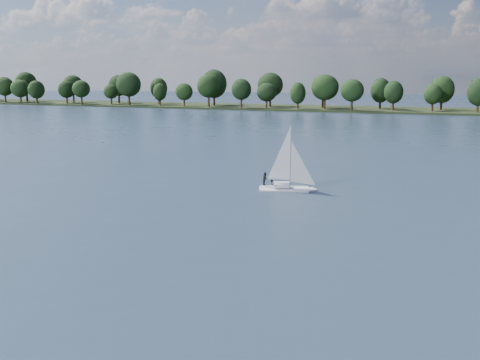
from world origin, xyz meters
name	(u,v)px	position (x,y,z in m)	size (l,w,h in m)	color
ground	(337,140)	(0.00, 100.00, 0.00)	(700.00, 700.00, 0.00)	#233342
far_shore	(396,111)	(0.00, 212.00, 0.00)	(660.00, 40.00, 1.50)	black
sailboat	(285,172)	(5.60, 45.55, 2.29)	(6.44, 3.62, 8.18)	silver
pontoon	(45,105)	(-164.69, 194.15, 0.00)	(4.00, 2.00, 0.50)	#585A5D
treeline	(348,90)	(-19.18, 208.41, 8.07)	(562.45, 74.02, 18.18)	black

